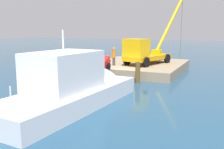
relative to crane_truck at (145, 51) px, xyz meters
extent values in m
plane|color=navy|center=(4.15, -1.19, -2.32)|extent=(200.00, 200.00, 0.00)
cube|color=gray|center=(-1.13, -1.19, -1.89)|extent=(11.37, 9.82, 0.87)
cube|color=orange|center=(-0.64, 0.16, -0.72)|extent=(6.67, 3.92, 0.45)
cube|color=yellow|center=(1.54, -0.44, 0.41)|extent=(2.29, 2.63, 1.82)
cylinder|color=black|center=(1.79, 0.70, -0.95)|extent=(1.04, 0.55, 1.00)
cylinder|color=black|center=(1.17, -1.55, -0.95)|extent=(1.04, 0.55, 1.00)
cylinder|color=black|center=(-2.45, 1.87, -0.95)|extent=(1.04, 0.55, 1.00)
cylinder|color=black|center=(-3.07, -0.39, -0.95)|extent=(1.04, 0.55, 1.00)
cylinder|color=#E5B20C|center=(-4.68, 1.57, 3.01)|extent=(4.86, 2.28, 6.44)
cube|color=#E5B20C|center=(-2.45, 0.65, -0.25)|extent=(1.00, 1.00, 0.50)
cylinder|color=#4C4C19|center=(-6.91, 2.49, 2.43)|extent=(0.04, 0.04, 7.37)
cylinder|color=#3E3E3E|center=(1.99, -2.72, -1.04)|extent=(0.28, 0.28, 0.82)
cylinder|color=orange|center=(1.99, -2.72, -0.23)|extent=(0.34, 0.34, 0.82)
sphere|color=tan|center=(1.99, -2.72, 0.30)|extent=(0.24, 0.24, 0.24)
cube|color=red|center=(6.31, -2.99, -1.78)|extent=(4.35, 2.03, 3.26)
cube|color=red|center=(6.45, -3.00, -1.16)|extent=(2.51, 1.71, 1.89)
cylinder|color=black|center=(7.51, -2.16, -3.00)|extent=(0.90, 0.27, 0.89)
cylinder|color=black|center=(7.41, -3.95, -3.00)|extent=(0.90, 0.27, 0.89)
cylinder|color=black|center=(4.81, -2.01, -1.12)|extent=(0.90, 0.27, 0.89)
cylinder|color=black|center=(4.71, -3.80, -1.12)|extent=(0.90, 0.27, 0.89)
cube|color=white|center=(13.55, -0.22, -2.14)|extent=(10.66, 4.17, 1.78)
cone|color=white|center=(8.33, 0.13, -2.14)|extent=(3.88, 3.71, 3.48)
cube|color=white|center=(14.07, -0.26, -0.13)|extent=(4.41, 3.06, 2.23)
cylinder|color=white|center=(14.07, -0.26, 1.58)|extent=(0.10, 0.10, 1.20)
cylinder|color=silver|center=(9.90, 0.02, -0.75)|extent=(0.06, 0.06, 1.00)
cylinder|color=silver|center=(17.72, -0.50, -0.75)|extent=(0.06, 0.06, 1.00)
cylinder|color=brown|center=(5.18, -3.32, -1.38)|extent=(0.29, 0.29, 1.89)
cylinder|color=brown|center=(5.31, 1.08, -1.42)|extent=(0.42, 0.42, 1.81)
camera|label=1|loc=(25.44, 8.02, 2.14)|focal=39.96mm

